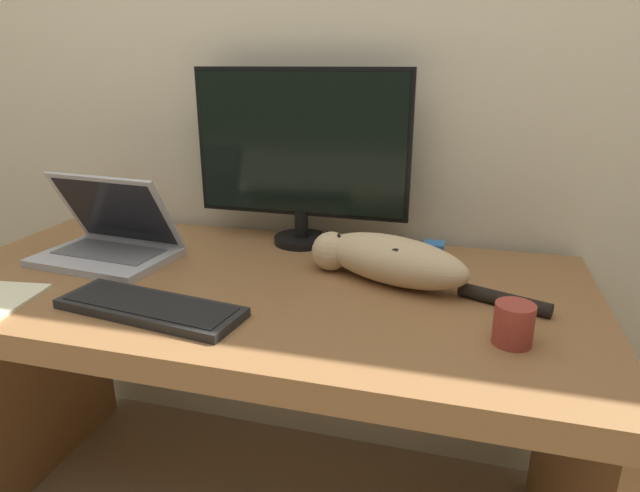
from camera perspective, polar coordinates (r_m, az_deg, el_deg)
wall_back at (r=1.65m, az=-1.56°, el=19.97°), size 6.40×0.06×2.60m
desk at (r=1.39m, az=-6.74°, el=-9.52°), size 1.61×0.78×0.77m
monitor at (r=1.52m, az=-2.06°, el=9.99°), size 0.62×0.16×0.50m
laptop at (r=1.55m, az=-21.56°, el=0.40°), size 0.37×0.27×0.23m
external_keyboard at (r=1.20m, az=-17.66°, el=-6.28°), size 0.43×0.19×0.02m
cat at (r=1.30m, az=7.25°, el=-1.33°), size 0.57×0.27×0.12m
coffee_mug at (r=1.08m, az=19.94°, el=-7.83°), size 0.07×0.07×0.08m
small_toy at (r=1.46m, az=12.00°, el=-0.64°), size 0.05×0.05×0.05m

